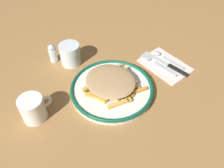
{
  "coord_description": "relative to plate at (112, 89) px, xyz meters",
  "views": [
    {
      "loc": [
        -0.34,
        -0.45,
        0.64
      ],
      "look_at": [
        0.0,
        0.0,
        0.04
      ],
      "focal_mm": 36.99,
      "sensor_mm": 36.0,
      "label": 1
    }
  ],
  "objects": [
    {
      "name": "ground_plane",
      "position": [
        0.0,
        0.0,
        -0.01
      ],
      "size": [
        2.6,
        2.6,
        0.0
      ],
      "primitive_type": "plane",
      "color": "#9C6F3F"
    },
    {
      "name": "plate",
      "position": [
        0.0,
        0.0,
        0.0
      ],
      "size": [
        0.3,
        0.3,
        0.03
      ],
      "color": "silver",
      "rests_on": "ground_plane"
    },
    {
      "name": "fries_heap",
      "position": [
        0.0,
        0.01,
        0.03
      ],
      "size": [
        0.21,
        0.22,
        0.04
      ],
      "color": "#DFB04F",
      "rests_on": "plate"
    },
    {
      "name": "napkin",
      "position": [
        0.26,
        -0.02,
        -0.01
      ],
      "size": [
        0.15,
        0.2,
        0.01
      ],
      "primitive_type": "cube",
      "rotation": [
        0.0,
        0.0,
        0.05
      ],
      "color": "silver",
      "rests_on": "ground_plane"
    },
    {
      "name": "fork",
      "position": [
        0.23,
        -0.0,
        -0.0
      ],
      "size": [
        0.04,
        0.18,
        0.01
      ],
      "color": "silver",
      "rests_on": "napkin"
    },
    {
      "name": "knife",
      "position": [
        0.26,
        -0.04,
        -0.0
      ],
      "size": [
        0.05,
        0.21,
        0.01
      ],
      "color": "black",
      "rests_on": "napkin"
    },
    {
      "name": "spoon",
      "position": [
        0.28,
        0.02,
        -0.0
      ],
      "size": [
        0.04,
        0.15,
        0.01
      ],
      "color": "silver",
      "rests_on": "napkin"
    },
    {
      "name": "water_glass",
      "position": [
        -0.04,
        0.23,
        0.03
      ],
      "size": [
        0.08,
        0.08,
        0.09
      ],
      "primitive_type": "cylinder",
      "color": "silver",
      "rests_on": "ground_plane"
    },
    {
      "name": "coffee_mug",
      "position": [
        -0.27,
        0.06,
        0.03
      ],
      "size": [
        0.11,
        0.08,
        0.09
      ],
      "color": "white",
      "rests_on": "ground_plane"
    },
    {
      "name": "salt_shaker",
      "position": [
        -0.09,
        0.29,
        0.03
      ],
      "size": [
        0.03,
        0.03,
        0.08
      ],
      "color": "silver",
      "rests_on": "ground_plane"
    }
  ]
}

